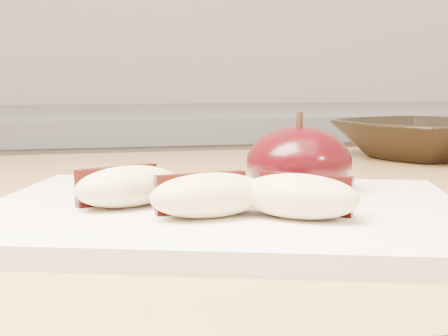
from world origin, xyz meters
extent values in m
cube|color=slate|center=(0.00, 1.20, 0.92)|extent=(2.40, 0.62, 0.04)
cube|color=#AE7C4B|center=(0.00, 0.50, 0.88)|extent=(1.64, 0.64, 0.04)
cube|color=silver|center=(0.08, 0.38, 0.91)|extent=(0.38, 0.32, 0.01)
ellipsoid|color=black|center=(0.15, 0.43, 0.93)|extent=(0.09, 0.09, 0.06)
cylinder|color=black|center=(0.15, 0.43, 0.97)|extent=(0.01, 0.01, 0.01)
ellipsoid|color=beige|center=(0.02, 0.39, 0.93)|extent=(0.08, 0.07, 0.03)
cube|color=black|center=(0.01, 0.40, 0.93)|extent=(0.06, 0.03, 0.03)
ellipsoid|color=beige|center=(0.07, 0.35, 0.93)|extent=(0.08, 0.05, 0.03)
cube|color=black|center=(0.06, 0.36, 0.93)|extent=(0.06, 0.02, 0.03)
ellipsoid|color=beige|center=(0.12, 0.33, 0.93)|extent=(0.08, 0.07, 0.03)
cube|color=black|center=(0.13, 0.34, 0.93)|extent=(0.05, 0.04, 0.03)
imported|color=black|center=(0.40, 0.68, 0.92)|extent=(0.25, 0.25, 0.05)
camera|label=1|loc=(0.00, -0.02, 1.00)|focal=50.00mm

